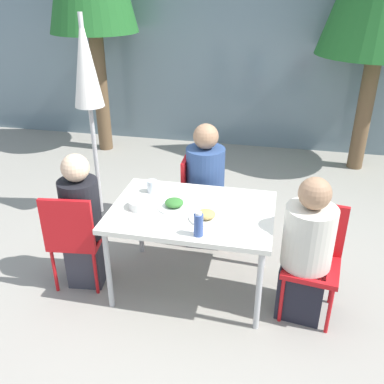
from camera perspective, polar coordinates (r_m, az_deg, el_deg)
ground_plane at (r=3.70m, az=0.00°, el=-12.22°), size 24.00×24.00×0.00m
building_facade at (r=6.42m, az=7.04°, el=19.24°), size 10.00×0.20×3.00m
dining_table at (r=3.32m, az=0.00°, el=-3.22°), size 1.25×0.89×0.73m
chair_left at (r=3.53m, az=-15.45°, el=-5.42°), size 0.45×0.45×0.86m
person_left at (r=3.55m, az=-14.37°, el=-4.14°), size 0.31×0.31×1.15m
chair_right at (r=3.32m, az=15.95°, el=-7.69°), size 0.45×0.45×0.86m
person_right at (r=3.24m, az=14.98°, el=-7.93°), size 0.37×0.37×1.13m
chair_far at (r=4.05m, az=0.72°, el=0.05°), size 0.41×0.41×0.86m
person_far at (r=3.97m, az=1.75°, el=0.38°), size 0.35×0.35×1.19m
closed_umbrella at (r=4.26m, az=-13.81°, el=14.40°), size 0.36×0.36×2.05m
plate_0 at (r=3.30m, az=-2.41°, el=-1.69°), size 0.26×0.26×0.07m
plate_1 at (r=3.15m, az=1.90°, el=-3.23°), size 0.25×0.25×0.07m
bottle at (r=2.93m, az=0.87°, el=-4.35°), size 0.07×0.07×0.18m
drinking_cup at (r=3.54m, az=-5.34°, el=0.76°), size 0.08×0.08×0.10m
salad_bowl at (r=3.33m, az=-6.76°, el=-1.56°), size 0.20×0.20×0.06m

